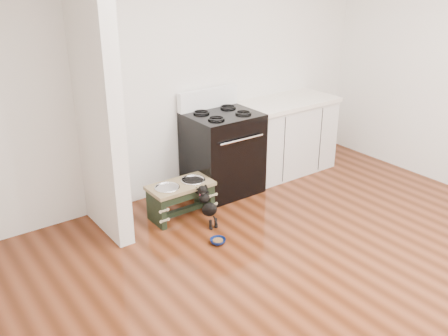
% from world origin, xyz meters
% --- Properties ---
extents(ground, '(5.00, 5.00, 0.00)m').
position_xyz_m(ground, '(0.00, 0.00, 0.00)').
color(ground, '#3F1B0B').
rests_on(ground, ground).
extents(room_shell, '(5.00, 5.00, 5.00)m').
position_xyz_m(room_shell, '(0.00, 0.00, 1.62)').
color(room_shell, silver).
rests_on(room_shell, ground).
extents(partition_wall, '(0.15, 0.80, 2.70)m').
position_xyz_m(partition_wall, '(-1.18, 2.10, 1.35)').
color(partition_wall, silver).
rests_on(partition_wall, ground).
extents(oven_range, '(0.76, 0.69, 1.14)m').
position_xyz_m(oven_range, '(0.25, 2.16, 0.48)').
color(oven_range, black).
rests_on(oven_range, ground).
extents(cabinet_run, '(1.24, 0.64, 0.91)m').
position_xyz_m(cabinet_run, '(1.23, 2.18, 0.45)').
color(cabinet_run, silver).
rests_on(cabinet_run, ground).
extents(dog_feeder, '(0.66, 0.35, 0.38)m').
position_xyz_m(dog_feeder, '(-0.46, 1.90, 0.26)').
color(dog_feeder, black).
rests_on(dog_feeder, ground).
extents(puppy, '(0.12, 0.34, 0.40)m').
position_xyz_m(puppy, '(-0.34, 1.59, 0.22)').
color(puppy, black).
rests_on(puppy, ground).
extents(floor_bowl, '(0.16, 0.16, 0.05)m').
position_xyz_m(floor_bowl, '(-0.47, 1.23, 0.02)').
color(floor_bowl, navy).
rests_on(floor_bowl, ground).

